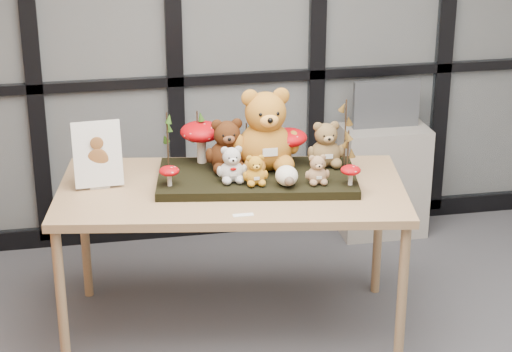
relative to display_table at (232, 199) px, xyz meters
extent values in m
plane|color=beige|center=(0.30, 1.26, 0.64)|extent=(5.00, 0.00, 5.00)
cube|color=#2D383F|center=(0.30, 1.23, 0.64)|extent=(4.90, 0.02, 2.70)
cube|color=black|center=(0.30, 1.23, -0.70)|extent=(4.90, 0.06, 0.12)
cube|color=black|center=(0.30, 1.23, 0.29)|extent=(4.90, 0.06, 0.06)
cube|color=black|center=(-1.00, 1.23, 0.64)|extent=(0.10, 0.06, 2.70)
cube|color=black|center=(-0.15, 1.23, 0.64)|extent=(0.10, 0.06, 2.70)
cube|color=black|center=(0.75, 1.23, 0.64)|extent=(0.10, 0.06, 2.70)
cube|color=black|center=(1.60, 1.23, 0.64)|extent=(0.10, 0.06, 2.70)
cube|color=tan|center=(0.00, 0.00, 0.04)|extent=(1.88, 1.15, 0.04)
cylinder|color=tan|center=(-0.88, -0.25, -0.37)|extent=(0.05, 0.05, 0.78)
cylinder|color=tan|center=(-0.76, 0.52, -0.37)|extent=(0.05, 0.05, 0.78)
cylinder|color=tan|center=(0.76, -0.52, -0.37)|extent=(0.05, 0.05, 0.78)
cylinder|color=tan|center=(0.88, 0.25, -0.37)|extent=(0.05, 0.05, 0.78)
cube|color=black|center=(0.14, 0.04, 0.09)|extent=(1.08, 0.66, 0.04)
cube|color=silver|center=(-0.66, 0.13, 0.07)|extent=(0.10, 0.07, 0.01)
cube|color=white|center=(-0.66, 0.13, 0.24)|extent=(0.25, 0.09, 0.33)
ellipsoid|color=brown|center=(-0.66, 0.12, 0.22)|extent=(0.11, 0.01, 0.12)
ellipsoid|color=brown|center=(-0.66, 0.12, 0.30)|extent=(0.07, 0.01, 0.07)
cube|color=white|center=(0.00, -0.36, 0.07)|extent=(0.10, 0.03, 0.00)
cube|color=#A59E93|center=(1.17, 1.03, -0.40)|extent=(0.55, 0.32, 0.73)
cube|color=#505358|center=(1.17, 1.05, 0.12)|extent=(0.43, 0.04, 0.30)
cube|color=black|center=(1.17, 1.03, 0.12)|extent=(0.38, 0.00, 0.25)
camera|label=1|loc=(-0.70, -4.30, 1.86)|focal=65.00mm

